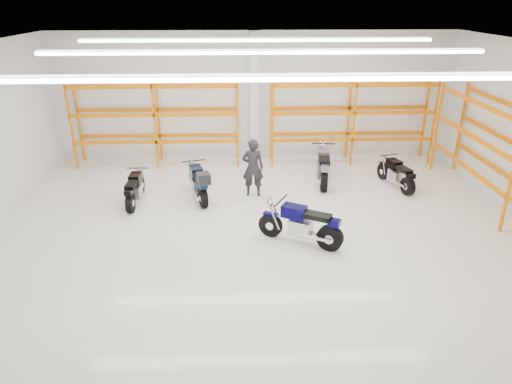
{
  "coord_description": "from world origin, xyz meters",
  "views": [
    {
      "loc": [
        -0.61,
        -10.1,
        5.56
      ],
      "look_at": [
        -0.17,
        0.5,
        0.98
      ],
      "focal_mm": 32.0,
      "sensor_mm": 36.0,
      "label": 1
    }
  ],
  "objects_px": {
    "motorcycle_back_a": "(135,190)",
    "structural_column": "(254,98)",
    "motorcycle_main": "(304,226)",
    "motorcycle_back_b": "(199,183)",
    "motorcycle_back_d": "(397,175)",
    "standing_man": "(253,168)",
    "motorcycle_back_c": "(323,167)"
  },
  "relations": [
    {
      "from": "motorcycle_back_a",
      "to": "structural_column",
      "type": "distance_m",
      "value": 5.5
    },
    {
      "from": "motorcycle_main",
      "to": "motorcycle_back_b",
      "type": "xyz_separation_m",
      "value": [
        -2.7,
        2.73,
        0.03
      ]
    },
    {
      "from": "motorcycle_back_a",
      "to": "motorcycle_back_d",
      "type": "xyz_separation_m",
      "value": [
        7.93,
        0.86,
        0.01
      ]
    },
    {
      "from": "structural_column",
      "to": "motorcycle_main",
      "type": "bearing_deg",
      "value": -81.52
    },
    {
      "from": "motorcycle_main",
      "to": "structural_column",
      "type": "bearing_deg",
      "value": 98.48
    },
    {
      "from": "motorcycle_back_d",
      "to": "structural_column",
      "type": "xyz_separation_m",
      "value": [
        -4.33,
        2.89,
        1.81
      ]
    },
    {
      "from": "motorcycle_back_b",
      "to": "standing_man",
      "type": "xyz_separation_m",
      "value": [
        1.59,
        0.28,
        0.35
      ]
    },
    {
      "from": "motorcycle_back_c",
      "to": "motorcycle_back_d",
      "type": "bearing_deg",
      "value": -13.65
    },
    {
      "from": "motorcycle_main",
      "to": "motorcycle_back_c",
      "type": "distance_m",
      "value": 4.1
    },
    {
      "from": "motorcycle_back_d",
      "to": "motorcycle_back_b",
      "type": "bearing_deg",
      "value": -173.82
    },
    {
      "from": "motorcycle_main",
      "to": "motorcycle_back_c",
      "type": "xyz_separation_m",
      "value": [
        1.17,
        3.93,
        0.03
      ]
    },
    {
      "from": "motorcycle_back_a",
      "to": "motorcycle_main",
      "type": "bearing_deg",
      "value": -29.17
    },
    {
      "from": "motorcycle_main",
      "to": "standing_man",
      "type": "xyz_separation_m",
      "value": [
        -1.11,
        3.0,
        0.39
      ]
    },
    {
      "from": "motorcycle_main",
      "to": "standing_man",
      "type": "bearing_deg",
      "value": 110.27
    },
    {
      "from": "motorcycle_back_a",
      "to": "motorcycle_back_b",
      "type": "height_order",
      "value": "motorcycle_back_b"
    },
    {
      "from": "motorcycle_back_a",
      "to": "standing_man",
      "type": "distance_m",
      "value": 3.48
    },
    {
      "from": "motorcycle_main",
      "to": "motorcycle_back_a",
      "type": "height_order",
      "value": "motorcycle_main"
    },
    {
      "from": "motorcycle_main",
      "to": "standing_man",
      "type": "relative_size",
      "value": 1.12
    },
    {
      "from": "motorcycle_back_d",
      "to": "structural_column",
      "type": "bearing_deg",
      "value": 146.29
    },
    {
      "from": "motorcycle_back_c",
      "to": "standing_man",
      "type": "bearing_deg",
      "value": -157.94
    },
    {
      "from": "motorcycle_back_a",
      "to": "standing_man",
      "type": "xyz_separation_m",
      "value": [
        3.42,
        0.47,
        0.45
      ]
    },
    {
      "from": "motorcycle_main",
      "to": "standing_man",
      "type": "height_order",
      "value": "standing_man"
    },
    {
      "from": "motorcycle_main",
      "to": "motorcycle_back_b",
      "type": "height_order",
      "value": "motorcycle_back_b"
    },
    {
      "from": "motorcycle_back_a",
      "to": "motorcycle_back_c",
      "type": "xyz_separation_m",
      "value": [
        5.7,
        1.4,
        0.1
      ]
    },
    {
      "from": "motorcycle_main",
      "to": "motorcycle_back_b",
      "type": "bearing_deg",
      "value": 134.75
    },
    {
      "from": "motorcycle_back_c",
      "to": "structural_column",
      "type": "bearing_deg",
      "value": 131.88
    },
    {
      "from": "motorcycle_back_a",
      "to": "motorcycle_back_b",
      "type": "xyz_separation_m",
      "value": [
        1.83,
        0.2,
        0.1
      ]
    },
    {
      "from": "motorcycle_main",
      "to": "structural_column",
      "type": "xyz_separation_m",
      "value": [
        -0.94,
        6.28,
        1.75
      ]
    },
    {
      "from": "standing_man",
      "to": "structural_column",
      "type": "distance_m",
      "value": 3.55
    },
    {
      "from": "motorcycle_main",
      "to": "motorcycle_back_c",
      "type": "height_order",
      "value": "motorcycle_back_c"
    },
    {
      "from": "motorcycle_back_a",
      "to": "motorcycle_back_d",
      "type": "height_order",
      "value": "motorcycle_back_d"
    },
    {
      "from": "motorcycle_back_a",
      "to": "structural_column",
      "type": "xyz_separation_m",
      "value": [
        3.59,
        3.75,
        1.82
      ]
    }
  ]
}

